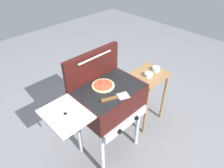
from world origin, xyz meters
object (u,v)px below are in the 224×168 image
at_px(spatula, 115,98).
at_px(topping_bowl_near, 148,75).
at_px(grill, 108,100).
at_px(topping_bowl_far, 156,69).
at_px(pizza_pepperoni, 103,85).
at_px(prep_table, 147,88).

xyz_separation_m(spatula, topping_bowl_near, (0.68, 0.13, -0.15)).
bearing_deg(grill, topping_bowl_far, -0.26).
distance_m(pizza_pepperoni, prep_table, 0.77).
xyz_separation_m(topping_bowl_near, topping_bowl_far, (0.16, 0.01, 0.00)).
bearing_deg(prep_table, topping_bowl_far, -3.61).
bearing_deg(spatula, pizza_pepperoni, 78.04).
distance_m(pizza_pepperoni, topping_bowl_near, 0.66).
bearing_deg(pizza_pepperoni, spatula, -101.96).
bearing_deg(prep_table, pizza_pepperoni, 175.24).
height_order(grill, topping_bowl_far, grill).
xyz_separation_m(grill, pizza_pepperoni, (0.00, 0.06, 0.15)).
height_order(spatula, topping_bowl_near, spatula).
relative_size(pizza_pepperoni, prep_table, 0.29).
height_order(prep_table, topping_bowl_far, topping_bowl_far).
distance_m(spatula, topping_bowl_near, 0.71).
bearing_deg(prep_table, spatula, -168.14).
xyz_separation_m(grill, topping_bowl_near, (0.64, -0.01, 0.00)).
height_order(grill, spatula, spatula).
distance_m(prep_table, topping_bowl_far, 0.26).
distance_m(pizza_pepperoni, spatula, 0.21).
xyz_separation_m(spatula, prep_table, (0.72, 0.15, -0.38)).
bearing_deg(topping_bowl_far, pizza_pepperoni, 175.42).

